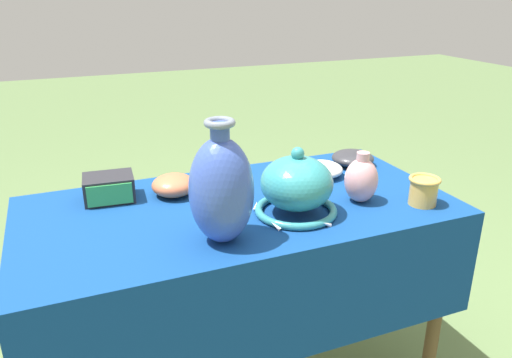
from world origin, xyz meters
name	(u,v)px	position (x,y,z in m)	size (l,w,h in m)	color
display_table	(242,232)	(0.00, -0.02, 0.64)	(1.29, 0.65, 0.73)	brown
vase_tall_bulbous	(221,189)	(-0.12, -0.20, 0.87)	(0.16, 0.16, 0.32)	#3851A8
vase_dome_bell	(297,187)	(0.13, -0.12, 0.81)	(0.24, 0.25, 0.20)	teal
mosaic_tile_box	(109,188)	(-0.35, 0.18, 0.76)	(0.16, 0.13, 0.08)	#232328
bowl_shallow_ivory	(322,169)	(0.35, 0.11, 0.75)	(0.14, 0.14, 0.05)	white
bowl_shallow_charcoal	(353,158)	(0.51, 0.17, 0.75)	(0.15, 0.15, 0.05)	#2D2D33
bowl_shallow_terracotta	(174,185)	(-0.16, 0.15, 0.76)	(0.14, 0.14, 0.07)	#BC6642
cup_wide_ochre	(424,190)	(0.51, -0.21, 0.77)	(0.09, 0.09, 0.09)	gold
jar_round_rose	(361,180)	(0.35, -0.12, 0.80)	(0.10, 0.10, 0.16)	#D19399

